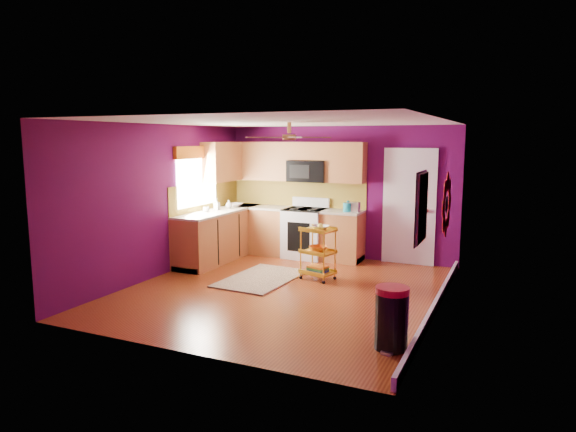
% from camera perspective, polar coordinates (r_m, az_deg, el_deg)
% --- Properties ---
extents(ground, '(5.00, 5.00, 0.00)m').
position_cam_1_polar(ground, '(7.80, -0.48, -8.26)').
color(ground, maroon).
rests_on(ground, ground).
extents(room_envelope, '(4.54, 5.04, 2.52)m').
position_cam_1_polar(room_envelope, '(7.48, -0.30, 3.77)').
color(room_envelope, '#4F0945').
rests_on(room_envelope, ground).
extents(lower_cabinets, '(2.81, 2.31, 0.94)m').
position_cam_1_polar(lower_cabinets, '(9.86, -3.14, -2.11)').
color(lower_cabinets, '#975529').
rests_on(lower_cabinets, ground).
extents(electric_range, '(0.76, 0.66, 1.13)m').
position_cam_1_polar(electric_range, '(9.84, 1.93, -1.84)').
color(electric_range, white).
rests_on(electric_range, ground).
extents(upper_cabinetry, '(2.80, 2.30, 1.26)m').
position_cam_1_polar(upper_cabinetry, '(9.97, -1.73, 5.92)').
color(upper_cabinetry, '#975529').
rests_on(upper_cabinetry, ground).
extents(left_window, '(0.08, 1.35, 1.08)m').
position_cam_1_polar(left_window, '(9.50, -10.06, 5.28)').
color(left_window, white).
rests_on(left_window, ground).
extents(panel_door, '(0.95, 0.11, 2.15)m').
position_cam_1_polar(panel_door, '(9.49, 13.31, 0.87)').
color(panel_door, white).
rests_on(panel_door, ground).
extents(right_wall_art, '(0.04, 2.74, 1.04)m').
position_cam_1_polar(right_wall_art, '(6.55, 16.19, 1.09)').
color(right_wall_art, black).
rests_on(right_wall_art, ground).
extents(ceiling_fan, '(1.01, 1.01, 0.26)m').
position_cam_1_polar(ceiling_fan, '(7.65, 0.14, 8.81)').
color(ceiling_fan, '#BF8C3F').
rests_on(ceiling_fan, ground).
extents(shag_rug, '(1.07, 1.66, 0.02)m').
position_cam_1_polar(shag_rug, '(8.42, -2.97, -6.92)').
color(shag_rug, '#321B10').
rests_on(shag_rug, ground).
extents(rolling_cart, '(0.59, 0.49, 0.93)m').
position_cam_1_polar(rolling_cart, '(8.29, 3.39, -3.87)').
color(rolling_cart, gold).
rests_on(rolling_cart, ground).
extents(trash_can, '(0.42, 0.43, 0.69)m').
position_cam_1_polar(trash_can, '(5.74, 11.43, -11.06)').
color(trash_can, black).
rests_on(trash_can, ground).
extents(teal_kettle, '(0.18, 0.18, 0.21)m').
position_cam_1_polar(teal_kettle, '(9.44, 6.68, 0.99)').
color(teal_kettle, teal).
rests_on(teal_kettle, lower_cabinets).
extents(toaster, '(0.22, 0.15, 0.18)m').
position_cam_1_polar(toaster, '(9.44, 7.29, 1.01)').
color(toaster, beige).
rests_on(toaster, lower_cabinets).
extents(soap_bottle_a, '(0.09, 0.09, 0.20)m').
position_cam_1_polar(soap_bottle_a, '(9.72, -7.92, 1.28)').
color(soap_bottle_a, '#EA3F72').
rests_on(soap_bottle_a, lower_cabinets).
extents(soap_bottle_b, '(0.13, 0.13, 0.16)m').
position_cam_1_polar(soap_bottle_b, '(9.90, -6.59, 1.32)').
color(soap_bottle_b, white).
rests_on(soap_bottle_b, lower_cabinets).
extents(counter_dish, '(0.26, 0.26, 0.06)m').
position_cam_1_polar(counter_dish, '(10.15, -5.83, 1.23)').
color(counter_dish, white).
rests_on(counter_dish, lower_cabinets).
extents(counter_cup, '(0.11, 0.11, 0.09)m').
position_cam_1_polar(counter_cup, '(9.46, -9.07, 0.72)').
color(counter_cup, white).
rests_on(counter_cup, lower_cabinets).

